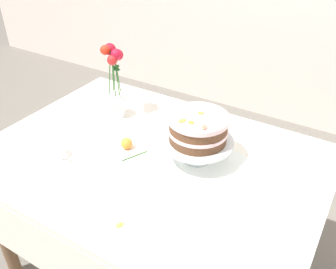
# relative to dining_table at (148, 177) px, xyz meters

# --- Properties ---
(ground_plane) EXTENTS (12.00, 12.00, 0.00)m
(ground_plane) POSITION_rel_dining_table_xyz_m (0.00, 0.03, -0.65)
(ground_plane) COLOR #666059
(dining_table) EXTENTS (1.40, 1.00, 0.74)m
(dining_table) POSITION_rel_dining_table_xyz_m (0.00, 0.00, 0.00)
(dining_table) COLOR white
(dining_table) RESTS_ON ground
(linen_napkin) EXTENTS (0.38, 0.38, 0.00)m
(linen_napkin) POSITION_rel_dining_table_xyz_m (0.17, 0.11, 0.09)
(linen_napkin) COLOR white
(linen_napkin) RESTS_ON dining_table
(cake_stand) EXTENTS (0.29, 0.29, 0.10)m
(cake_stand) POSITION_rel_dining_table_xyz_m (0.17, 0.11, 0.17)
(cake_stand) COLOR silver
(cake_stand) RESTS_ON linen_napkin
(layer_cake) EXTENTS (0.24, 0.24, 0.12)m
(layer_cake) POSITION_rel_dining_table_xyz_m (0.17, 0.11, 0.25)
(layer_cake) COLOR brown
(layer_cake) RESTS_ON cake_stand
(flower_vase) EXTENTS (0.11, 0.11, 0.36)m
(flower_vase) POSITION_rel_dining_table_xyz_m (-0.33, 0.22, 0.26)
(flower_vase) COLOR silver
(flower_vase) RESTS_ON dining_table
(teacup) EXTENTS (0.13, 0.13, 0.05)m
(teacup) POSITION_rel_dining_table_xyz_m (-0.33, -0.19, 0.11)
(teacup) COLOR white
(teacup) RESTS_ON dining_table
(fallen_rose) EXTENTS (0.12, 0.11, 0.05)m
(fallen_rose) POSITION_rel_dining_table_xyz_m (-0.12, 0.02, 0.12)
(fallen_rose) COLOR #2D6028
(fallen_rose) RESTS_ON dining_table
(loose_petal_1) EXTENTS (0.03, 0.03, 0.01)m
(loose_petal_1) POSITION_rel_dining_table_xyz_m (0.12, -0.34, 0.09)
(loose_petal_1) COLOR yellow
(loose_petal_1) RESTS_ON dining_table
(loose_petal_2) EXTENTS (0.04, 0.03, 0.00)m
(loose_petal_2) POSITION_rel_dining_table_xyz_m (0.52, -0.00, 0.09)
(loose_petal_2) COLOR pink
(loose_petal_2) RESTS_ON dining_table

